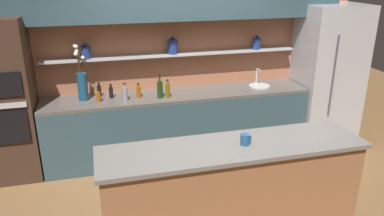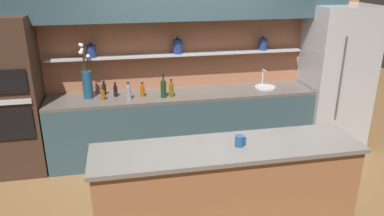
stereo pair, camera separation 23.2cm
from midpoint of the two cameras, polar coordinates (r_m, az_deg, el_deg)
ground_plane at (r=4.43m, az=1.32°, el=-14.12°), size 12.00×12.00×0.00m
back_wall_unit at (r=5.21m, az=-3.25°, el=9.87°), size 5.20×0.44×2.60m
back_counter_unit at (r=5.24m, az=-3.31°, el=-2.55°), size 3.59×0.62×0.92m
island_counter at (r=3.65m, az=4.16°, el=-12.90°), size 2.45×0.61×1.02m
refrigerator at (r=5.86m, az=18.83°, el=4.72°), size 0.87×0.73×2.05m
oven_tower at (r=5.11m, az=-27.90°, el=0.88°), size 0.70×0.64×2.01m
flower_vase at (r=4.99m, az=-17.71°, el=3.71°), size 0.13×0.17×0.71m
sink_fixture at (r=5.43m, az=8.98°, el=3.48°), size 0.30×0.30×0.25m
bottle_sauce_0 at (r=4.95m, az=-9.48°, el=2.46°), size 0.06×0.06×0.19m
bottle_oil_1 at (r=4.90m, az=-5.07°, el=2.70°), size 0.06×0.06×0.24m
bottle_spirit_2 at (r=4.86m, az=-11.53°, el=2.17°), size 0.06×0.06×0.23m
bottle_wine_3 at (r=4.89m, az=-6.27°, el=2.84°), size 0.07×0.07×0.32m
bottle_sauce_4 at (r=5.01m, az=-13.54°, el=2.36°), size 0.05×0.05×0.19m
bottle_sauce_5 at (r=4.91m, az=-15.36°, el=1.68°), size 0.05×0.05×0.17m
bottle_sauce_6 at (r=5.11m, az=-15.23°, el=2.58°), size 0.05×0.05×0.19m
coffee_mug at (r=3.39m, az=6.14°, el=-4.83°), size 0.10×0.08×0.10m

